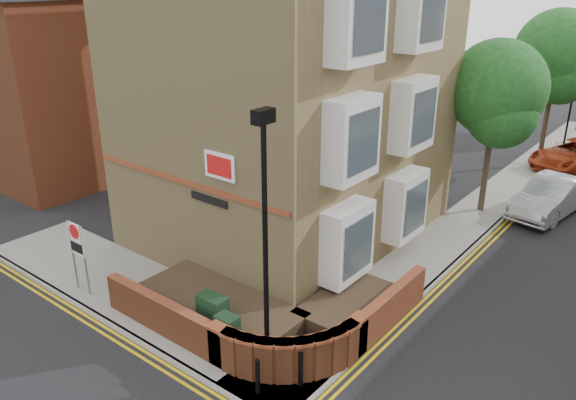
{
  "coord_description": "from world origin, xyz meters",
  "views": [
    {
      "loc": [
        8.82,
        -7.13,
        8.89
      ],
      "look_at": [
        0.02,
        4.0,
        3.19
      ],
      "focal_mm": 35.0,
      "sensor_mm": 36.0,
      "label": 1
    }
  ],
  "objects_px": {
    "lamppost": "(265,247)",
    "utility_cabinet_large": "(213,317)",
    "zone_sign": "(77,245)",
    "silver_car_near": "(551,197)"
  },
  "relations": [
    {
      "from": "lamppost",
      "to": "utility_cabinet_large",
      "type": "relative_size",
      "value": 5.25
    },
    {
      "from": "lamppost",
      "to": "zone_sign",
      "type": "bearing_deg",
      "value": -173.93
    },
    {
      "from": "silver_car_near",
      "to": "lamppost",
      "type": "bearing_deg",
      "value": -91.78
    },
    {
      "from": "lamppost",
      "to": "zone_sign",
      "type": "relative_size",
      "value": 2.86
    },
    {
      "from": "lamppost",
      "to": "utility_cabinet_large",
      "type": "distance_m",
      "value": 3.24
    },
    {
      "from": "silver_car_near",
      "to": "utility_cabinet_large",
      "type": "bearing_deg",
      "value": -99.05
    },
    {
      "from": "zone_sign",
      "to": "silver_car_near",
      "type": "height_order",
      "value": "zone_sign"
    },
    {
      "from": "lamppost",
      "to": "zone_sign",
      "type": "height_order",
      "value": "lamppost"
    },
    {
      "from": "zone_sign",
      "to": "silver_car_near",
      "type": "distance_m",
      "value": 17.63
    },
    {
      "from": "utility_cabinet_large",
      "to": "zone_sign",
      "type": "relative_size",
      "value": 0.55
    }
  ]
}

